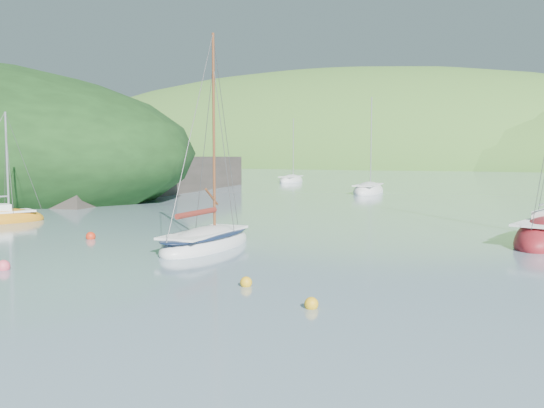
% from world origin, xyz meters
% --- Properties ---
extents(ground, '(700.00, 700.00, 0.00)m').
position_xyz_m(ground, '(0.00, 0.00, 0.00)').
color(ground, '#7797A4').
rests_on(ground, ground).
extents(shoreline_hills, '(690.00, 135.00, 56.00)m').
position_xyz_m(shoreline_hills, '(-9.66, 172.42, 0.00)').
color(shoreline_hills, '#3F732C').
rests_on(shoreline_hills, ground).
extents(daysailer_white, '(2.90, 6.72, 10.07)m').
position_xyz_m(daysailer_white, '(-3.31, 8.58, 0.23)').
color(daysailer_white, white).
rests_on(daysailer_white, ground).
extents(distant_sloop_a, '(3.30, 7.55, 10.46)m').
position_xyz_m(distant_sloop_a, '(-7.93, 44.73, 0.18)').
color(distant_sloop_a, white).
rests_on(distant_sloop_a, ground).
extents(distant_sloop_c, '(2.94, 6.76, 9.38)m').
position_xyz_m(distant_sloop_c, '(-24.14, 60.57, 0.17)').
color(distant_sloop_c, white).
rests_on(distant_sloop_c, ground).
extents(mooring_buoys, '(25.44, 7.90, 0.47)m').
position_xyz_m(mooring_buoys, '(-1.24, 4.32, 0.12)').
color(mooring_buoys, '#F1AF18').
rests_on(mooring_buoys, ground).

